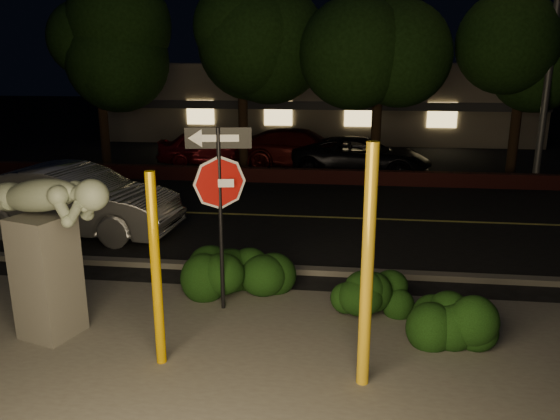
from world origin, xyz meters
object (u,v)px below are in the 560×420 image
object	(u,v)px
signpost	(220,183)
parked_car_darkred	(302,148)
yellow_pole_left	(156,272)
parked_car_red	(210,147)
sculpture	(45,238)
parked_car_dark	(361,156)
yellow_pole_right	(367,270)
silver_sedan	(74,201)

from	to	relation	value
signpost	parked_car_darkred	xyz separation A→B (m)	(0.26, 13.03, -1.47)
yellow_pole_left	signpost	distance (m)	2.07
yellow_pole_left	parked_car_red	distance (m)	15.39
yellow_pole_left	sculpture	size ratio (longest dim) A/B	1.07
yellow_pole_left	sculpture	xyz separation A→B (m)	(-1.93, 0.59, 0.21)
yellow_pole_left	parked_car_dark	size ratio (longest dim) A/B	0.55
signpost	parked_car_darkred	distance (m)	13.12
yellow_pole_right	parked_car_dark	world-z (taller)	yellow_pole_right
parked_car_darkred	yellow_pole_left	bearing A→B (deg)	178.11
yellow_pole_left	yellow_pole_right	xyz separation A→B (m)	(2.84, -0.17, 0.23)
yellow_pole_right	silver_sedan	distance (m)	9.01
yellow_pole_left	parked_car_darkred	world-z (taller)	yellow_pole_left
signpost	parked_car_darkred	world-z (taller)	signpost
signpost	sculpture	xyz separation A→B (m)	(-2.41, -1.23, -0.63)
silver_sedan	parked_car_red	bearing A→B (deg)	-0.83
silver_sedan	parked_car_darkred	world-z (taller)	silver_sedan
yellow_pole_right	parked_car_red	distance (m)	16.36
yellow_pole_left	silver_sedan	bearing A→B (deg)	126.26
yellow_pole_left	sculpture	distance (m)	2.03
signpost	parked_car_red	xyz separation A→B (m)	(-3.54, 13.24, -1.52)
yellow_pole_left	signpost	world-z (taller)	signpost
parked_car_red	parked_car_dark	distance (m)	6.29
yellow_pole_left	silver_sedan	distance (m)	6.91
yellow_pole_right	sculpture	distance (m)	4.82
yellow_pole_right	parked_car_red	bearing A→B (deg)	111.13
yellow_pole_right	parked_car_dark	bearing A→B (deg)	88.94
yellow_pole_right	signpost	size ratio (longest dim) A/B	1.03
sculpture	silver_sedan	xyz separation A→B (m)	(-2.15, 4.97, -0.76)
silver_sedan	yellow_pole_right	bearing A→B (deg)	-124.34
sculpture	parked_car_red	distance (m)	14.54
yellow_pole_right	parked_car_darkred	bearing A→B (deg)	97.90
silver_sedan	parked_car_dark	world-z (taller)	silver_sedan
yellow_pole_left	parked_car_darkred	bearing A→B (deg)	87.11
sculpture	parked_car_red	size ratio (longest dim) A/B	0.62
signpost	silver_sedan	bearing A→B (deg)	131.87
signpost	sculpture	distance (m)	2.78
yellow_pole_right	silver_sedan	world-z (taller)	yellow_pole_right
signpost	yellow_pole_right	bearing A→B (deg)	-49.22
silver_sedan	parked_car_dark	xyz separation A→B (m)	(7.17, 8.15, -0.14)
yellow_pole_left	yellow_pole_right	world-z (taller)	yellow_pole_right
yellow_pole_right	signpost	xyz separation A→B (m)	(-2.35, 2.00, 0.61)
yellow_pole_right	sculpture	world-z (taller)	yellow_pole_right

